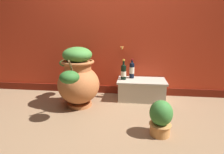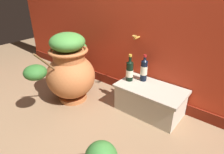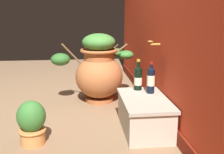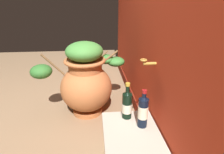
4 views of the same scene
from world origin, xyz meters
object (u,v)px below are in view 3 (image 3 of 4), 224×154
object	(u,v)px
terracotta_urn	(99,69)
potted_shrub	(32,122)
wine_bottle_middle	(138,77)
wine_bottle_left	(151,79)

from	to	relation	value
terracotta_urn	potted_shrub	size ratio (longest dim) A/B	2.75
terracotta_urn	wine_bottle_middle	distance (m)	0.71
wine_bottle_left	potted_shrub	world-z (taller)	wine_bottle_left
wine_bottle_middle	potted_shrub	size ratio (longest dim) A/B	0.83
terracotta_urn	wine_bottle_middle	bearing A→B (deg)	30.37
terracotta_urn	wine_bottle_left	world-z (taller)	terracotta_urn
wine_bottle_middle	terracotta_urn	bearing A→B (deg)	-149.63
wine_bottle_left	wine_bottle_middle	world-z (taller)	wine_bottle_middle
terracotta_urn	potted_shrub	bearing A→B (deg)	-30.78
terracotta_urn	wine_bottle_left	distance (m)	0.86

